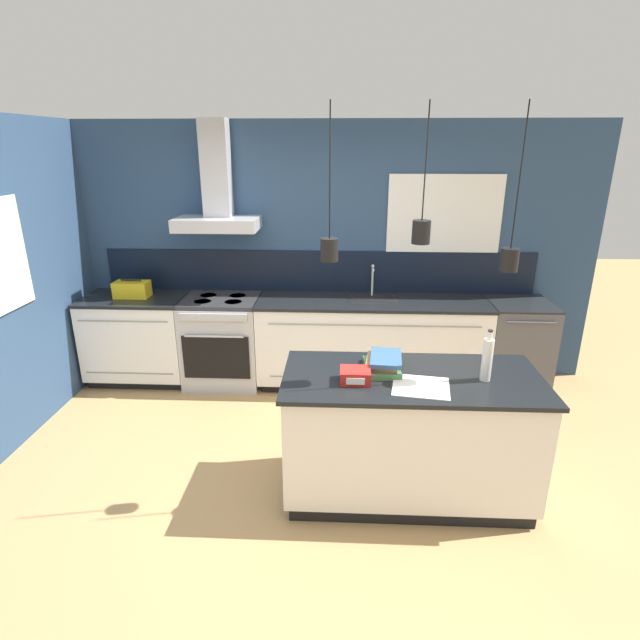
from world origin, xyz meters
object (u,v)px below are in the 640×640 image
at_px(bottle_on_island, 487,359).
at_px(red_supply_box, 355,376).
at_px(book_stack, 383,363).
at_px(yellow_toolbox, 132,289).
at_px(oven_range, 223,341).
at_px(dishwasher, 515,346).

xyz_separation_m(bottle_on_island, red_supply_box, (-0.85, -0.07, -0.11)).
bearing_deg(book_stack, bottle_on_island, -10.14).
distance_m(book_stack, yellow_toolbox, 2.90).
xyz_separation_m(oven_range, book_stack, (1.51, -1.62, 0.51)).
distance_m(bottle_on_island, book_stack, 0.67).
height_order(dishwasher, book_stack, book_stack).
height_order(oven_range, red_supply_box, red_supply_box).
relative_size(bottle_on_island, book_stack, 1.01).
relative_size(oven_range, book_stack, 2.64).
bearing_deg(bottle_on_island, yellow_toolbox, 150.40).
height_order(oven_range, bottle_on_island, bottle_on_island).
relative_size(oven_range, yellow_toolbox, 2.68).
bearing_deg(red_supply_box, oven_range, 126.15).
relative_size(oven_range, dishwasher, 1.00).
xyz_separation_m(bottle_on_island, book_stack, (-0.66, 0.12, -0.10)).
xyz_separation_m(oven_range, red_supply_box, (1.32, -1.80, 0.50)).
distance_m(dishwasher, book_stack, 2.24).
height_order(red_supply_box, yellow_toolbox, yellow_toolbox).
xyz_separation_m(oven_range, dishwasher, (2.97, 0.00, -0.00)).
height_order(book_stack, red_supply_box, book_stack).
bearing_deg(oven_range, book_stack, -46.98).
height_order(dishwasher, red_supply_box, red_supply_box).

